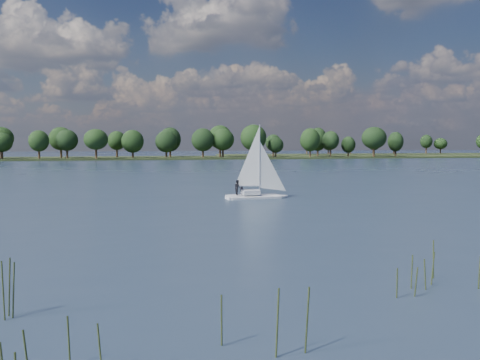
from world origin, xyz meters
name	(u,v)px	position (x,y,z in m)	size (l,w,h in m)	color
ground	(150,172)	(0.00, 100.00, 0.00)	(700.00, 700.00, 0.00)	#233342
far_shore	(132,159)	(0.00, 212.00, 0.00)	(660.00, 40.00, 1.50)	black
far_shore_back	(400,155)	(160.00, 260.00, 0.00)	(220.00, 30.00, 1.40)	black
sailboat	(254,177)	(8.30, 33.96, 2.68)	(7.44, 2.65, 9.60)	silver
treeline	(106,141)	(-11.11, 208.31, 8.12)	(562.43, 73.73, 17.51)	black
reeds	(334,288)	(0.03, -9.66, 0.88)	(58.68, 11.80, 2.30)	#283316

